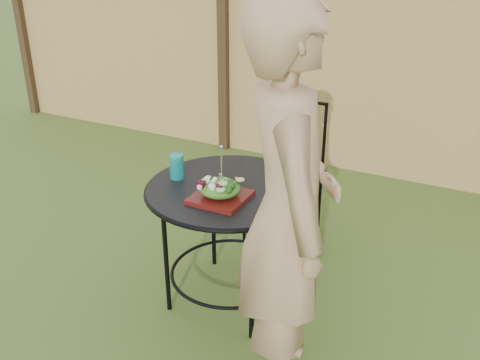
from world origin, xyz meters
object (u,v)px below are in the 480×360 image
Objects in this scene: diner at (288,214)px; patio_table at (230,209)px; patio_chair at (287,168)px; salad_plate at (220,197)px.

patio_table is at bearing 18.05° from diner.
diner is (0.52, -1.30, 0.40)m from patio_chair.
patio_chair is at bearing 90.62° from patio_table.
salad_plate reaches higher than patio_table.
patio_chair is 3.52× the size of salad_plate.
patio_table is 0.85m from patio_chair.
patio_chair is 0.53× the size of diner.
patio_table is at bearing 99.89° from salad_plate.
patio_chair is (-0.01, 0.85, -0.08)m from patio_table.
salad_plate is (0.03, -0.16, 0.15)m from patio_table.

